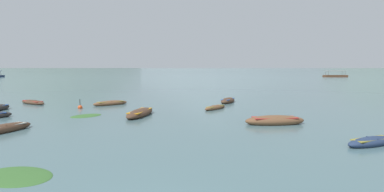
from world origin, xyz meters
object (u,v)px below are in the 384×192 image
(rowboat_6, at_px, (228,101))
(rowboat_7, at_px, (110,103))
(rowboat_1, at_px, (275,121))
(rowboat_4, at_px, (33,102))
(ferry_0, at_px, (335,76))
(mooring_buoy, at_px, (80,107))
(rowboat_5, at_px, (140,113))
(rowboat_10, at_px, (372,142))
(rowboat_8, at_px, (2,129))
(rowboat_2, at_px, (215,108))

(rowboat_6, relative_size, rowboat_7, 1.01)
(rowboat_1, relative_size, rowboat_4, 1.12)
(ferry_0, relative_size, mooring_buoy, 8.88)
(rowboat_7, relative_size, ferry_0, 0.41)
(rowboat_5, distance_m, ferry_0, 108.01)
(rowboat_1, distance_m, rowboat_5, 10.26)
(rowboat_5, distance_m, rowboat_10, 15.69)
(rowboat_6, xyz_separation_m, rowboat_7, (-12.21, -1.12, -0.03))
(rowboat_10, bearing_deg, rowboat_8, 167.42)
(rowboat_8, bearing_deg, rowboat_7, 72.73)
(rowboat_4, xyz_separation_m, rowboat_10, (24.05, -18.33, 0.00))
(rowboat_8, bearing_deg, rowboat_4, 107.37)
(rowboat_6, relative_size, mooring_buoy, 3.65)
(rowboat_7, height_order, rowboat_10, rowboat_7)
(rowboat_2, relative_size, rowboat_5, 0.60)
(rowboat_8, bearing_deg, rowboat_2, 31.70)
(rowboat_1, relative_size, rowboat_7, 1.17)
(rowboat_6, bearing_deg, rowboat_7, -174.76)
(rowboat_5, distance_m, rowboat_6, 11.79)
(rowboat_2, xyz_separation_m, rowboat_10, (5.76, -12.99, 0.02))
(rowboat_7, distance_m, ferry_0, 104.90)
(rowboat_2, height_order, rowboat_6, rowboat_6)
(rowboat_6, height_order, mooring_buoy, mooring_buoy)
(rowboat_5, distance_m, mooring_buoy, 7.49)
(rowboat_5, xyz_separation_m, rowboat_7, (-3.61, 6.95, -0.03))
(rowboat_5, distance_m, rowboat_7, 7.83)
(rowboat_8, bearing_deg, mooring_buoy, 81.20)
(rowboat_5, relative_size, rowboat_6, 1.33)
(rowboat_1, distance_m, rowboat_10, 6.31)
(rowboat_1, relative_size, rowboat_5, 0.86)
(rowboat_10, bearing_deg, rowboat_7, 133.30)
(rowboat_2, bearing_deg, ferry_0, 54.54)
(rowboat_1, relative_size, rowboat_2, 1.45)
(rowboat_1, bearing_deg, rowboat_5, 155.68)
(rowboat_6, bearing_deg, rowboat_1, -86.51)
(rowboat_6, relative_size, rowboat_8, 0.94)
(rowboat_5, height_order, mooring_buoy, mooring_buoy)
(rowboat_2, relative_size, mooring_buoy, 2.90)
(rowboat_6, bearing_deg, ferry_0, 53.88)
(rowboat_1, bearing_deg, rowboat_4, 149.04)
(rowboat_10, distance_m, ferry_0, 109.57)
(rowboat_5, xyz_separation_m, mooring_buoy, (-5.92, 4.58, -0.11))
(rowboat_1, xyz_separation_m, rowboat_6, (-0.75, 12.30, -0.03))
(rowboat_4, distance_m, ferry_0, 109.40)
(rowboat_1, height_order, rowboat_6, rowboat_1)
(rowboat_2, xyz_separation_m, rowboat_5, (-6.45, -3.15, 0.06))
(rowboat_2, bearing_deg, rowboat_5, -154.02)
(ferry_0, bearing_deg, rowboat_2, -125.46)
(rowboat_4, distance_m, rowboat_10, 30.23)
(rowboat_2, distance_m, rowboat_6, 5.37)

